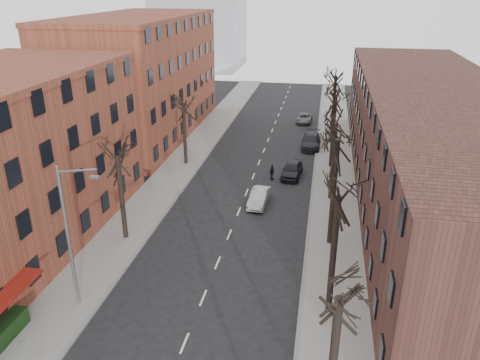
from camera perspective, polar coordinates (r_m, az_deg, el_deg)
The scene contains 18 objects.
sidewalk_left at distance 51.36m, azimuth -6.70°, elevation 2.41°, with size 4.00×90.00×0.15m, color gray.
sidewalk_right at distance 49.29m, azimuth 11.41°, elevation 1.20°, with size 4.00×90.00×0.15m, color gray.
building_left_far at distance 60.36m, azimuth -11.96°, elevation 12.00°, with size 12.00×28.00×14.00m, color brown.
building_right at distance 43.95m, azimuth 22.41°, elevation 4.04°, with size 12.00×50.00×10.00m, color #4E2B24.
awning_left at distance 29.35m, azimuth -26.79°, elevation -17.69°, with size 1.20×7.00×0.15m, color maroon.
tree_right_b at distance 29.12m, azimuth 10.68°, elevation -15.56°, with size 5.20×5.20×10.80m, color black, non-canonical shape.
tree_right_c at distance 35.76m, azimuth 10.81°, elevation -7.63°, with size 5.20×5.20×11.60m, color black, non-canonical shape.
tree_right_d at distance 42.86m, azimuth 10.89°, elevation -2.25°, with size 5.20×5.20×10.00m, color black, non-canonical shape.
tree_right_e at distance 50.24m, azimuth 10.94°, elevation 1.57°, with size 5.20×5.20×10.80m, color black, non-canonical shape.
tree_right_f at distance 57.78m, azimuth 10.99°, elevation 4.41°, with size 5.20×5.20×11.60m, color black, non-canonical shape.
tree_left_a at distance 36.84m, azimuth -13.71°, elevation -6.93°, with size 5.20×5.20×9.50m, color black, non-canonical shape.
tree_left_b at distance 50.38m, azimuth -6.59°, elevation 1.91°, with size 5.20×5.20×9.50m, color black, non-canonical shape.
streetlight at distance 28.07m, azimuth -20.00°, elevation -6.00°, with size 2.45×0.22×9.03m.
silver_sedan at distance 40.79m, azimuth 2.33°, elevation -2.15°, with size 1.41×4.04×1.33m, color #B1B3B8.
parked_car_near at distance 46.94m, azimuth 6.36°, elevation 1.31°, with size 1.79×4.45×1.52m, color black.
parked_car_mid at distance 55.81m, azimuth 8.67°, elevation 4.74°, with size 2.16×5.31×1.54m, color black.
parked_car_far at distance 66.05m, azimuth 7.86°, elevation 7.48°, with size 1.96×4.24×1.18m, color slate.
pedestrian_crossing at distance 45.97m, azimuth 3.91°, elevation 0.95°, with size 0.91×0.38×1.55m, color black.
Camera 1 is at (6.52, -10.92, 17.93)m, focal length 35.00 mm.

